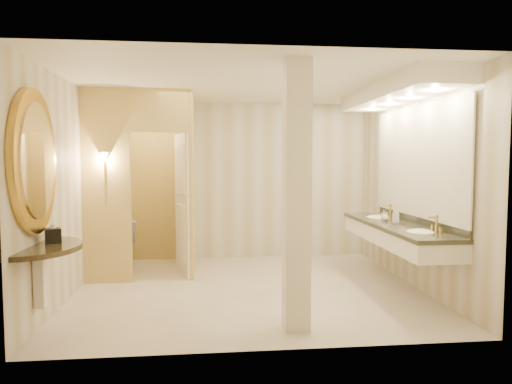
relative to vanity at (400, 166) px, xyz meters
The scene contains 16 objects.
floor 2.57m from the vanity, behind, with size 4.50×4.50×0.00m, color beige.
ceiling 2.26m from the vanity, behind, with size 4.50×4.50×0.00m, color white.
wall_back 2.97m from the vanity, 132.06° to the left, with size 4.50×0.02×2.70m, color beige.
wall_front 2.69m from the vanity, 137.62° to the right, with size 4.50×0.02×2.70m, color beige.
wall_left 4.24m from the vanity, behind, with size 0.02×4.00×2.70m, color beige.
wall_right 0.43m from the vanity, 35.61° to the left, with size 0.02×4.00×2.70m, color beige.
toilet_closet 3.32m from the vanity, 159.38° to the left, with size 1.50×1.55×2.70m.
wall_sconce 3.96m from the vanity, behind, with size 0.14×0.14×0.42m.
vanity is the anchor object (origin of this frame).
console_shelf 4.35m from the vanity, 164.84° to the right, with size 1.09×1.09×2.00m.
pillar 2.11m from the vanity, 141.08° to the right, with size 0.25×0.25×2.70m, color white.
tissue_box 4.25m from the vanity, 166.42° to the right, with size 0.15×0.15×0.15m, color black.
toilet 4.40m from the vanity, 158.45° to the left, with size 0.45×0.79×0.80m, color white.
soap_bottle_a 0.80m from the vanity, 96.46° to the left, with size 0.06×0.06×0.13m, color beige.
soap_bottle_b 0.75m from the vanity, 106.79° to the left, with size 0.09×0.09×0.12m, color silver.
soap_bottle_c 0.64m from the vanity, 143.05° to the right, with size 0.09×0.09×0.24m, color #C6B28C.
Camera 1 is at (-0.52, -5.96, 1.71)m, focal length 32.00 mm.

